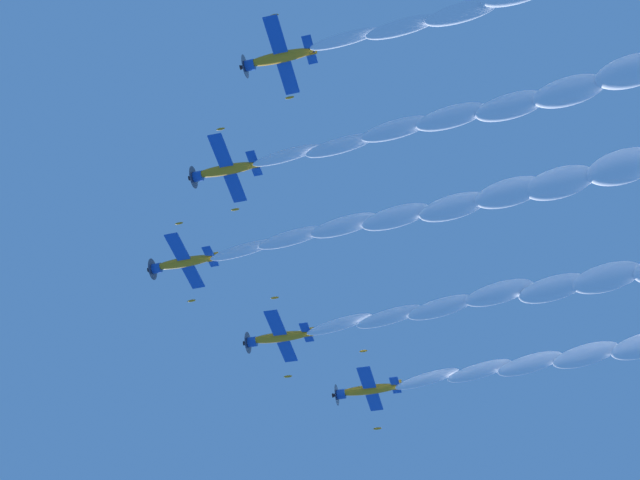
# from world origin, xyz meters

# --- Properties ---
(airplane_lead) EXTENTS (9.11, 9.03, 4.84)m
(airplane_lead) POSITION_xyz_m (0.12, -5.50, 88.11)
(airplane_lead) COLOR orange
(airplane_left_wingman) EXTENTS (9.39, 9.05, 4.62)m
(airplane_left_wingman) POSITION_xyz_m (9.58, 3.39, 87.79)
(airplane_left_wingman) COLOR orange
(airplane_right_wingman) EXTENTS (9.28, 9.05, 4.83)m
(airplane_right_wingman) POSITION_xyz_m (-11.76, 3.12, 85.44)
(airplane_right_wingman) COLOR orange
(airplane_outer_left) EXTENTS (9.27, 9.04, 4.70)m
(airplane_outer_left) POSITION_xyz_m (19.93, 13.41, 87.90)
(airplane_outer_left) COLOR orange
(airplane_outer_right) EXTENTS (9.11, 9.04, 4.96)m
(airplane_outer_right) POSITION_xyz_m (-22.04, 11.55, 85.55)
(airplane_outer_right) COLOR orange
(smoke_trail_lead) EXTENTS (5.48, 64.69, 10.26)m
(smoke_trail_lead) POSITION_xyz_m (-1.80, 41.19, 82.68)
(smoke_trail_lead) COLOR white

